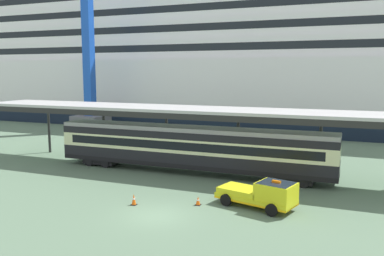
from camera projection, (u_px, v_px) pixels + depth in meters
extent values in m
plane|color=#557158|center=(157.00, 216.00, 25.34)|extent=(400.00, 400.00, 0.00)
cube|color=black|center=(219.00, 112.00, 73.43)|extent=(140.26, 28.57, 3.23)
cube|color=white|center=(219.00, 82.00, 72.69)|extent=(140.26, 28.57, 7.54)
cube|color=white|center=(219.00, 52.00, 71.97)|extent=(129.04, 26.28, 2.94)
cube|color=black|center=(192.00, 47.00, 59.91)|extent=(123.43, 0.12, 1.06)
cube|color=white|center=(220.00, 35.00, 71.56)|extent=(123.88, 25.23, 2.94)
cube|color=black|center=(193.00, 27.00, 59.99)|extent=(118.50, 0.12, 1.06)
cube|color=white|center=(220.00, 18.00, 71.16)|extent=(118.72, 24.18, 2.94)
cube|color=black|center=(194.00, 7.00, 60.07)|extent=(113.56, 0.12, 1.06)
cube|color=white|center=(220.00, 1.00, 70.75)|extent=(113.56, 23.13, 2.94)
cube|color=#B4B4B4|center=(192.00, 109.00, 35.69)|extent=(42.89, 5.42, 0.25)
cube|color=black|center=(180.00, 117.00, 33.34)|extent=(42.89, 0.20, 0.50)
cylinder|color=black|center=(49.00, 128.00, 44.78)|extent=(0.28, 0.28, 5.47)
cylinder|color=black|center=(104.00, 131.00, 42.15)|extent=(0.28, 0.28, 5.47)
cylinder|color=black|center=(167.00, 135.00, 39.52)|extent=(0.28, 0.28, 5.47)
cylinder|color=black|center=(238.00, 140.00, 36.89)|extent=(0.28, 0.28, 5.47)
cylinder|color=black|center=(320.00, 145.00, 34.26)|extent=(0.28, 0.28, 5.47)
cube|color=black|center=(190.00, 163.00, 35.88)|extent=(24.84, 2.80, 0.40)
cube|color=black|center=(190.00, 156.00, 35.79)|extent=(24.84, 2.80, 0.90)
cube|color=beige|center=(190.00, 144.00, 35.65)|extent=(24.84, 2.80, 1.20)
cube|color=black|center=(184.00, 147.00, 34.38)|extent=(22.86, 0.08, 0.72)
cube|color=black|center=(190.00, 134.00, 35.52)|extent=(24.84, 2.80, 0.60)
cube|color=#969696|center=(190.00, 129.00, 35.46)|extent=(24.84, 2.69, 0.36)
cube|color=black|center=(104.00, 160.00, 39.23)|extent=(3.20, 2.35, 0.50)
cylinder|color=black|center=(89.00, 162.00, 38.48)|extent=(0.84, 0.12, 0.84)
cylinder|color=black|center=(105.00, 163.00, 37.82)|extent=(0.84, 0.12, 0.84)
cube|color=black|center=(293.00, 178.00, 32.64)|extent=(3.20, 2.35, 0.50)
cylinder|color=black|center=(279.00, 180.00, 31.90)|extent=(0.84, 0.12, 0.84)
cylinder|color=black|center=(303.00, 183.00, 31.24)|extent=(0.84, 0.12, 0.84)
cube|color=yellow|center=(255.00, 198.00, 26.92)|extent=(5.54, 3.29, 0.36)
cube|color=#F2B20C|center=(255.00, 200.00, 26.94)|extent=(5.55, 3.31, 0.12)
cube|color=yellow|center=(276.00, 191.00, 25.95)|extent=(2.71, 2.45, 1.10)
cube|color=#19232D|center=(276.00, 186.00, 25.91)|extent=(2.49, 2.32, 0.44)
cube|color=orange|center=(276.00, 182.00, 25.87)|extent=(0.59, 0.34, 0.16)
cube|color=yellow|center=(242.00, 190.00, 27.49)|extent=(3.31, 2.61, 0.36)
cylinder|color=black|center=(285.00, 202.00, 26.75)|extent=(0.84, 0.45, 0.80)
cylinder|color=black|center=(272.00, 210.00, 25.16)|extent=(0.84, 0.45, 0.80)
cylinder|color=black|center=(241.00, 193.00, 28.73)|extent=(0.84, 0.45, 0.80)
cylinder|color=black|center=(226.00, 200.00, 27.15)|extent=(0.84, 0.45, 0.80)
cube|color=black|center=(134.00, 205.00, 27.36)|extent=(0.36, 0.36, 0.04)
cone|color=#EA590F|center=(134.00, 199.00, 27.31)|extent=(0.30, 0.30, 0.72)
cylinder|color=white|center=(134.00, 199.00, 27.30)|extent=(0.17, 0.17, 0.10)
cube|color=black|center=(198.00, 205.00, 27.32)|extent=(0.36, 0.36, 0.04)
cone|color=#EA590F|center=(198.00, 200.00, 27.28)|extent=(0.30, 0.30, 0.56)
cylinder|color=white|center=(198.00, 200.00, 27.28)|extent=(0.17, 0.17, 0.08)
cube|color=#595960|center=(91.00, 123.00, 60.68)|extent=(4.40, 4.40, 2.40)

